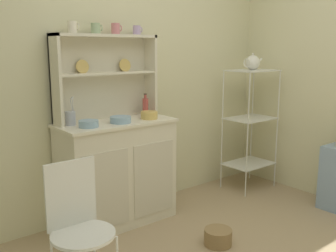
% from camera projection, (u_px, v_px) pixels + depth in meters
% --- Properties ---
extents(wall_back, '(3.84, 0.05, 2.50)m').
position_uv_depth(wall_back, '(129.00, 73.00, 3.50)').
color(wall_back, beige).
rests_on(wall_back, ground).
extents(hutch_cabinet, '(0.98, 0.45, 0.88)m').
position_uv_depth(hutch_cabinet, '(117.00, 171.00, 3.27)').
color(hutch_cabinet, silver).
rests_on(hutch_cabinet, ground).
extents(hutch_shelf_unit, '(0.91, 0.18, 0.70)m').
position_uv_depth(hutch_shelf_unit, '(104.00, 70.00, 3.23)').
color(hutch_shelf_unit, beige).
rests_on(hutch_shelf_unit, hutch_cabinet).
extents(bakers_rack, '(0.50, 0.36, 1.25)m').
position_uv_depth(bakers_rack, '(250.00, 117.00, 4.05)').
color(bakers_rack, silver).
rests_on(bakers_rack, ground).
extents(wire_chair, '(0.36, 0.36, 0.85)m').
position_uv_depth(wire_chair, '(78.00, 220.00, 2.20)').
color(wire_chair, white).
rests_on(wire_chair, ground).
extents(floor_basket, '(0.21, 0.21, 0.12)m').
position_uv_depth(floor_basket, '(218.00, 237.00, 2.96)').
color(floor_basket, '#93754C').
rests_on(floor_basket, ground).
extents(cup_cream_0, '(0.08, 0.07, 0.09)m').
position_uv_depth(cup_cream_0, '(72.00, 27.00, 2.96)').
color(cup_cream_0, silver).
rests_on(cup_cream_0, hutch_shelf_unit).
extents(cup_sage_1, '(0.09, 0.08, 0.08)m').
position_uv_depth(cup_sage_1, '(96.00, 28.00, 3.08)').
color(cup_sage_1, '#9EB78E').
rests_on(cup_sage_1, hutch_shelf_unit).
extents(cup_rose_2, '(0.08, 0.07, 0.09)m').
position_uv_depth(cup_rose_2, '(116.00, 29.00, 3.19)').
color(cup_rose_2, '#D17A84').
rests_on(cup_rose_2, hutch_shelf_unit).
extents(cup_lilac_3, '(0.08, 0.07, 0.08)m').
position_uv_depth(cup_lilac_3, '(137.00, 30.00, 3.32)').
color(cup_lilac_3, '#B79ECC').
rests_on(cup_lilac_3, hutch_shelf_unit).
extents(bowl_mixing_large, '(0.15, 0.15, 0.05)m').
position_uv_depth(bowl_mixing_large, '(89.00, 124.00, 2.95)').
color(bowl_mixing_large, '#8EB2D1').
rests_on(bowl_mixing_large, hutch_cabinet).
extents(bowl_floral_medium, '(0.17, 0.17, 0.05)m').
position_uv_depth(bowl_floral_medium, '(121.00, 120.00, 3.13)').
color(bowl_floral_medium, '#8EB2D1').
rests_on(bowl_floral_medium, hutch_cabinet).
extents(bowl_cream_small, '(0.14, 0.14, 0.06)m').
position_uv_depth(bowl_cream_small, '(149.00, 115.00, 3.30)').
color(bowl_cream_small, '#DBB760').
rests_on(bowl_cream_small, hutch_cabinet).
extents(jam_bottle, '(0.05, 0.05, 0.20)m').
position_uv_depth(jam_bottle, '(145.00, 106.00, 3.46)').
color(jam_bottle, '#B74C47').
rests_on(jam_bottle, hutch_cabinet).
extents(utensil_jar, '(0.08, 0.08, 0.23)m').
position_uv_depth(utensil_jar, '(71.00, 118.00, 3.01)').
color(utensil_jar, '#B2B7C6').
rests_on(utensil_jar, hutch_cabinet).
extents(porcelain_teapot, '(0.24, 0.15, 0.17)m').
position_uv_depth(porcelain_teapot, '(253.00, 63.00, 3.94)').
color(porcelain_teapot, white).
rests_on(porcelain_teapot, bakers_rack).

